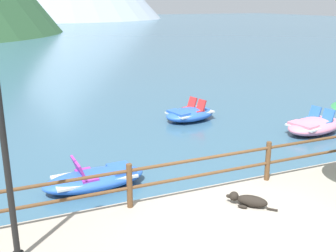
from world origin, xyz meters
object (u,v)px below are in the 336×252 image
object	(u,v)px
pedal_boat_0	(314,125)
pedal_boat_2	(190,114)
pedal_boat_1	(95,179)
dog_resting	(249,200)

from	to	relation	value
pedal_boat_0	pedal_boat_2	size ratio (longest dim) A/B	1.15
pedal_boat_1	pedal_boat_2	bearing A→B (deg)	43.06
dog_resting	pedal_boat_0	distance (m)	7.13
dog_resting	pedal_boat_2	bearing A→B (deg)	72.68
pedal_boat_1	pedal_boat_2	world-z (taller)	pedal_boat_2
dog_resting	pedal_boat_1	bearing A→B (deg)	130.47
pedal_boat_0	pedal_boat_1	xyz separation A→B (m)	(-8.20, -1.35, -0.03)
pedal_boat_1	pedal_boat_2	xyz separation A→B (m)	(4.86, 4.54, 0.01)
dog_resting	pedal_boat_0	size ratio (longest dim) A/B	0.31
pedal_boat_1	pedal_boat_2	size ratio (longest dim) A/B	1.10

